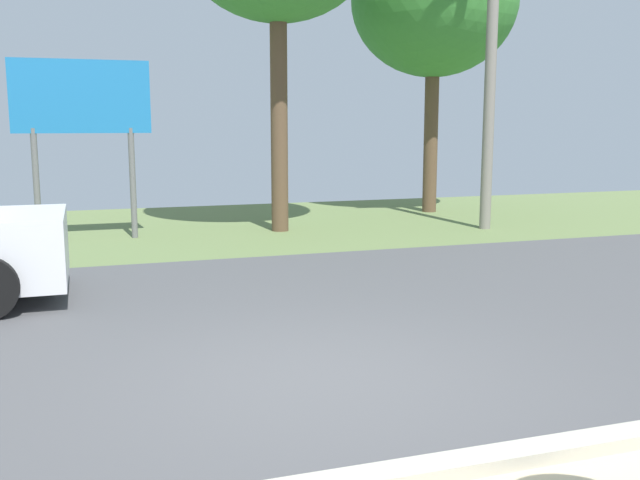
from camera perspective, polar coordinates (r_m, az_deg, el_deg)
ground_plane at (r=9.39m, az=-5.78°, el=-5.21°), size 40.00×22.00×0.20m
utility_pole at (r=16.08m, az=13.49°, el=14.85°), size 1.80×0.24×7.49m
roadside_billboard at (r=14.78m, az=-18.45°, el=9.81°), size 2.60×0.12×3.50m
tree_left_far at (r=19.10m, az=9.08°, el=18.28°), size 4.17×4.17×7.24m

